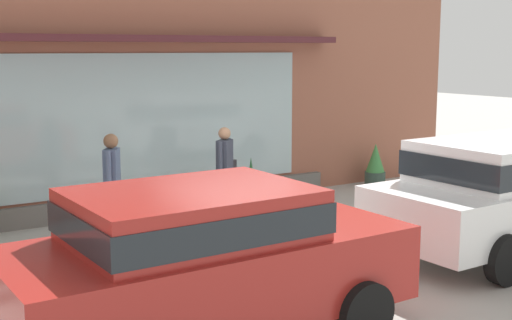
% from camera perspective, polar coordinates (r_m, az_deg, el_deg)
% --- Properties ---
extents(ground_plane, '(60.00, 60.00, 0.00)m').
position_cam_1_polar(ground_plane, '(10.46, -0.01, -7.13)').
color(ground_plane, '#9E9B93').
extents(curb_strip, '(14.00, 0.24, 0.12)m').
position_cam_1_polar(curb_strip, '(10.28, 0.60, -7.07)').
color(curb_strip, '#B2B2AD').
rests_on(curb_strip, ground_plane).
extents(storefront, '(14.00, 0.81, 5.42)m').
position_cam_1_polar(storefront, '(12.84, -7.79, 7.84)').
color(storefront, '#935642').
rests_on(storefront, ground_plane).
extents(fire_hydrant, '(0.40, 0.37, 0.96)m').
position_cam_1_polar(fire_hydrant, '(11.23, -3.44, -3.42)').
color(fire_hydrant, '#4C8C47').
rests_on(fire_hydrant, ground_plane).
extents(pedestrian_with_handbag, '(0.58, 0.47, 1.60)m').
position_cam_1_polar(pedestrian_with_handbag, '(11.99, -2.54, -0.46)').
color(pedestrian_with_handbag, '#9E9384').
rests_on(pedestrian_with_handbag, ground_plane).
extents(pedestrian_passerby, '(0.35, 0.44, 1.67)m').
position_cam_1_polar(pedestrian_passerby, '(10.70, -11.75, -1.52)').
color(pedestrian_passerby, brown).
rests_on(pedestrian_passerby, ground_plane).
extents(parked_car_red, '(4.11, 2.02, 1.60)m').
position_cam_1_polar(parked_car_red, '(6.93, -4.32, -7.86)').
color(parked_car_red, maroon).
rests_on(parked_car_red, ground_plane).
extents(parked_car_white, '(4.58, 2.14, 1.64)m').
position_cam_1_polar(parked_car_white, '(10.70, 20.17, -2.18)').
color(parked_car_white, white).
rests_on(parked_car_white, ground_plane).
extents(potted_plant_window_right, '(0.45, 0.45, 0.91)m').
position_cam_1_polar(potted_plant_window_right, '(15.18, 9.78, -0.45)').
color(potted_plant_window_right, '#33473D').
rests_on(potted_plant_window_right, ground_plane).
extents(potted_plant_corner_tall, '(0.24, 0.24, 0.90)m').
position_cam_1_polar(potted_plant_corner_tall, '(13.20, -0.42, -1.76)').
color(potted_plant_corner_tall, '#33473D').
rests_on(potted_plant_corner_tall, ground_plane).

